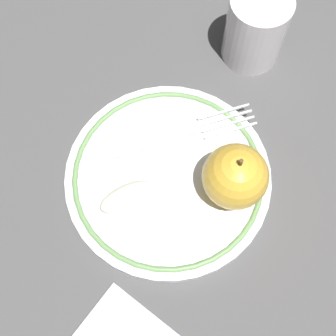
{
  "coord_description": "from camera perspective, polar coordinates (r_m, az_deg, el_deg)",
  "views": [
    {
      "loc": [
        -0.14,
        0.06,
        0.48
      ],
      "look_at": [
        0.02,
        -0.02,
        0.04
      ],
      "focal_mm": 50.0,
      "sensor_mm": 36.0,
      "label": 1
    }
  ],
  "objects": [
    {
      "name": "fork",
      "position": [
        0.51,
        0.73,
        3.92
      ],
      "size": [
        0.05,
        0.17,
        0.0
      ],
      "rotation": [
        0.0,
        0.0,
        4.55
      ],
      "color": "silver",
      "rests_on": "plate"
    },
    {
      "name": "apple_red_whole",
      "position": [
        0.46,
        8.19,
        -1.04
      ],
      "size": [
        0.07,
        0.07,
        0.07
      ],
      "color": "gold",
      "rests_on": "plate"
    },
    {
      "name": "drinking_glass",
      "position": [
        0.56,
        10.62,
        16.38
      ],
      "size": [
        0.07,
        0.07,
        0.09
      ],
      "primitive_type": "cylinder",
      "color": "white",
      "rests_on": "ground_plane"
    },
    {
      "name": "plate",
      "position": [
        0.5,
        0.0,
        -1.14
      ],
      "size": [
        0.22,
        0.22,
        0.02
      ],
      "color": "white",
      "rests_on": "ground_plane"
    },
    {
      "name": "apple_slice_front",
      "position": [
        0.48,
        -5.09,
        -3.53
      ],
      "size": [
        0.03,
        0.06,
        0.02
      ],
      "primitive_type": "ellipsoid",
      "rotation": [
        0.0,
        0.0,
        4.73
      ],
      "color": "#E6EECE",
      "rests_on": "plate"
    },
    {
      "name": "ground_plane",
      "position": [
        0.5,
        -0.9,
        -3.87
      ],
      "size": [
        2.0,
        2.0,
        0.0
      ],
      "primitive_type": "plane",
      "color": "#4C4B4A"
    }
  ]
}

